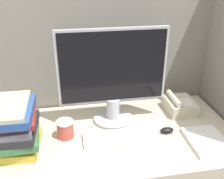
{
  "coord_description": "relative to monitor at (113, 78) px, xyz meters",
  "views": [
    {
      "loc": [
        -0.19,
        -0.82,
        1.62
      ],
      "look_at": [
        0.02,
        0.39,
        1.02
      ],
      "focal_mm": 42.0,
      "sensor_mm": 36.0,
      "label": 1
    }
  ],
  "objects": [
    {
      "name": "cubicle_panel_rear",
      "position": [
        -0.05,
        0.25,
        -0.18
      ],
      "size": [
        1.8,
        0.04,
        1.72
      ],
      "color": "gray",
      "rests_on": "ground_plane"
    },
    {
      "name": "monitor",
      "position": [
        0.0,
        0.0,
        0.0
      ],
      "size": [
        0.61,
        0.23,
        0.55
      ],
      "color": "#B7B7BC",
      "rests_on": "desk"
    },
    {
      "name": "keyboard",
      "position": [
        0.01,
        -0.19,
        -0.26
      ],
      "size": [
        0.41,
        0.12,
        0.02
      ],
      "color": "silver",
      "rests_on": "desk"
    },
    {
      "name": "mouse",
      "position": [
        0.27,
        -0.18,
        -0.25
      ],
      "size": [
        0.08,
        0.04,
        0.03
      ],
      "color": "black",
      "rests_on": "desk"
    },
    {
      "name": "coffee_cup",
      "position": [
        -0.28,
        -0.12,
        -0.22
      ],
      "size": [
        0.09,
        0.09,
        0.1
      ],
      "color": "#BF4C3F",
      "rests_on": "desk"
    },
    {
      "name": "book_stack",
      "position": [
        -0.53,
        -0.18,
        -0.14
      ],
      "size": [
        0.25,
        0.29,
        0.25
      ],
      "color": "gold",
      "rests_on": "desk"
    },
    {
      "name": "desk_telephone",
      "position": [
        0.43,
        0.03,
        -0.23
      ],
      "size": [
        0.17,
        0.2,
        0.11
      ],
      "color": "beige",
      "rests_on": "desk"
    },
    {
      "name": "paper_pile",
      "position": [
        0.44,
        -0.3,
        -0.26
      ],
      "size": [
        0.19,
        0.25,
        0.02
      ],
      "color": "white",
      "rests_on": "desk"
    }
  ]
}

